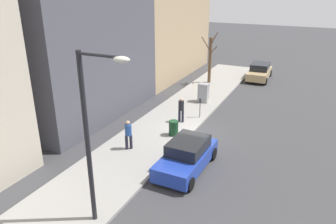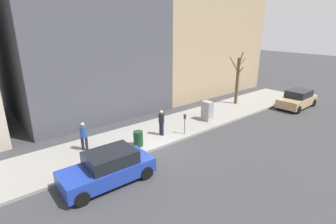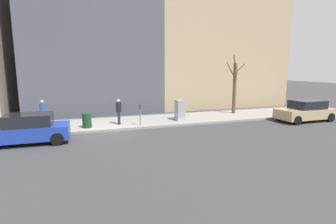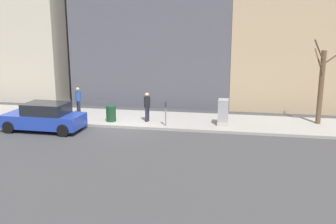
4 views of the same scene
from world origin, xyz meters
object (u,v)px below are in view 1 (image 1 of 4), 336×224
at_px(pedestrian_near_meter, 181,108).
at_px(office_block_center, 42,0).
at_px(streetlamp, 92,128).
at_px(trash_bin, 174,128).
at_px(parking_meter, 200,106).
at_px(parked_car_tan, 259,72).
at_px(bare_tree, 210,59).
at_px(pedestrian_midblock, 128,133).
at_px(utility_box, 203,93).
at_px(parked_car_blue, 187,156).

distance_m(pedestrian_near_meter, office_block_center, 11.77).
xyz_separation_m(streetlamp, trash_bin, (0.62, -8.10, -3.42)).
height_order(parking_meter, trash_bin, parking_meter).
bearing_deg(streetlamp, parked_car_tan, -93.75).
height_order(parking_meter, bare_tree, bare_tree).
distance_m(streetlamp, pedestrian_midblock, 6.54).
xyz_separation_m(bare_tree, trash_bin, (-1.69, 11.58, -1.73)).
bearing_deg(parked_car_tan, pedestrian_near_meter, 77.46).
xyz_separation_m(parked_car_tan, trash_bin, (2.14, 15.13, -0.14)).
height_order(utility_box, bare_tree, bare_tree).
bearing_deg(parking_meter, parked_car_tan, -98.12).
bearing_deg(parked_car_tan, office_block_center, 47.40).
bearing_deg(parked_car_blue, pedestrian_midblock, -4.53).
relative_size(pedestrian_midblock, office_block_center, 0.11).
bearing_deg(pedestrian_near_meter, parking_meter, -119.01).
distance_m(utility_box, trash_bin, 6.37).
relative_size(streetlamp, trash_bin, 7.22).
bearing_deg(trash_bin, pedestrian_midblock, 60.79).
relative_size(parked_car_blue, pedestrian_midblock, 2.55).
bearing_deg(pedestrian_midblock, pedestrian_near_meter, -144.84).
xyz_separation_m(parking_meter, bare_tree, (2.14, -8.29, 1.35)).
relative_size(parked_car_blue, utility_box, 2.96).
distance_m(parked_car_blue, parking_meter, 6.49).
xyz_separation_m(parked_car_blue, pedestrian_midblock, (3.55, -0.35, 0.35)).
relative_size(parked_car_blue, pedestrian_near_meter, 2.55).
distance_m(parking_meter, pedestrian_near_meter, 1.51).
height_order(parked_car_tan, bare_tree, bare_tree).
relative_size(parking_meter, utility_box, 0.94).
height_order(parking_meter, office_block_center, office_block_center).
relative_size(utility_box, office_block_center, 0.09).
height_order(parked_car_blue, trash_bin, parked_car_blue).
distance_m(parked_car_blue, office_block_center, 14.57).
bearing_deg(parking_meter, trash_bin, 82.20).
height_order(utility_box, trash_bin, utility_box).
relative_size(trash_bin, pedestrian_midblock, 0.54).
distance_m(parked_car_tan, trash_bin, 15.29).
xyz_separation_m(trash_bin, pedestrian_midblock, (1.48, 2.64, 0.49)).
relative_size(utility_box, streetlamp, 0.22).
distance_m(parked_car_tan, parked_car_blue, 18.13).
bearing_deg(trash_bin, bare_tree, -81.69).
bearing_deg(parked_car_tan, trash_bin, 80.35).
bearing_deg(pedestrian_midblock, parked_car_blue, 132.56).
relative_size(utility_box, pedestrian_near_meter, 0.86).
height_order(trash_bin, pedestrian_near_meter, pedestrian_near_meter).
relative_size(utility_box, bare_tree, 0.30).
bearing_deg(office_block_center, streetlamp, 139.81).
bearing_deg(streetlamp, bare_tree, -83.31).
distance_m(parking_meter, bare_tree, 8.67).
height_order(streetlamp, trash_bin, streetlamp).
bearing_deg(bare_tree, trash_bin, 98.31).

